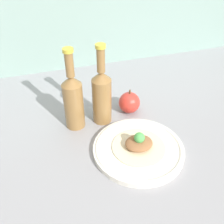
{
  "coord_description": "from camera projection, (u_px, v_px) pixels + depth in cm",
  "views": [
    {
      "loc": [
        -26.12,
        -65.84,
        61.73
      ],
      "look_at": [
        -5.93,
        -1.58,
        10.39
      ],
      "focal_mm": 42.0,
      "sensor_mm": 36.0,
      "label": 1
    }
  ],
  "objects": [
    {
      "name": "ground_plane",
      "position": [
        126.0,
        134.0,
        0.95
      ],
      "size": [
        180.0,
        110.0,
        4.0
      ],
      "primitive_type": "cube",
      "color": "gray"
    },
    {
      "name": "plate",
      "position": [
        138.0,
        149.0,
        0.84
      ],
      "size": [
        29.36,
        29.36,
        2.12
      ],
      "color": "silver",
      "rests_on": "ground_plane"
    },
    {
      "name": "plated_food",
      "position": [
        138.0,
        144.0,
        0.83
      ],
      "size": [
        17.16,
        17.16,
        5.91
      ],
      "color": "beige",
      "rests_on": "plate"
    },
    {
      "name": "cider_bottle_left",
      "position": [
        73.0,
        99.0,
        0.89
      ],
      "size": [
        6.88,
        6.88,
        29.69
      ],
      "color": "olive",
      "rests_on": "ground_plane"
    },
    {
      "name": "apple",
      "position": [
        129.0,
        103.0,
        1.0
      ],
      "size": [
        8.17,
        8.17,
        9.73
      ],
      "color": "red",
      "rests_on": "ground_plane"
    },
    {
      "name": "cider_bottle_right",
      "position": [
        102.0,
        95.0,
        0.91
      ],
      "size": [
        6.88,
        6.88,
        29.69
      ],
      "color": "olive",
      "rests_on": "ground_plane"
    }
  ]
}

